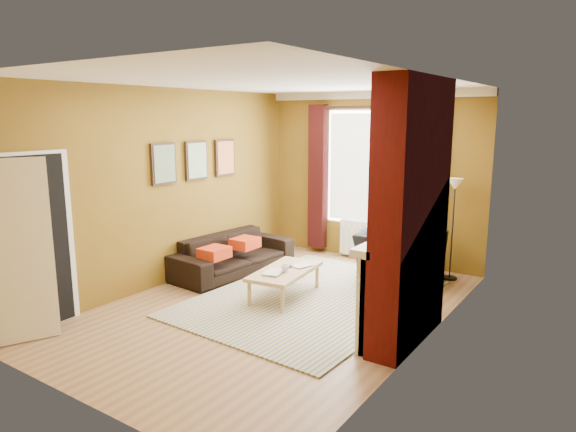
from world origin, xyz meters
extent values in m
plane|color=brown|center=(0.00, 0.00, 0.00)|extent=(5.50, 5.50, 0.00)
cube|color=brown|center=(0.00, 2.75, 1.40)|extent=(3.80, 0.02, 2.80)
cube|color=brown|center=(0.00, -2.75, 1.40)|extent=(3.80, 0.02, 2.80)
cube|color=brown|center=(1.90, 0.00, 1.40)|extent=(0.02, 5.50, 2.80)
cube|color=brown|center=(-1.90, 0.00, 1.40)|extent=(0.02, 5.50, 2.80)
cube|color=white|center=(0.00, 0.00, 2.80)|extent=(3.80, 5.50, 0.01)
cube|color=#480B0A|center=(1.72, 0.00, 1.40)|extent=(0.35, 1.40, 2.80)
cube|color=white|center=(1.53, 0.00, 0.55)|extent=(0.12, 1.30, 1.10)
cube|color=white|center=(1.48, 0.00, 1.08)|extent=(0.22, 1.40, 0.08)
cube|color=white|center=(1.51, -0.58, 0.52)|extent=(0.16, 0.14, 1.04)
cube|color=white|center=(1.51, 0.58, 0.52)|extent=(0.16, 0.14, 1.04)
cube|color=black|center=(1.56, 0.00, 0.45)|extent=(0.06, 0.80, 0.90)
cube|color=black|center=(1.54, 0.00, 0.03)|extent=(0.20, 1.00, 0.06)
cube|color=white|center=(1.49, -0.35, 1.20)|extent=(0.03, 0.12, 0.16)
cube|color=black|center=(1.49, -0.10, 1.19)|extent=(0.03, 0.10, 0.14)
cylinder|color=black|center=(1.49, 0.15, 1.18)|extent=(0.10, 0.10, 0.12)
cube|color=black|center=(1.53, 0.00, 1.85)|extent=(0.03, 0.60, 0.75)
cube|color=#9B6634|center=(1.51, 0.00, 1.85)|extent=(0.01, 0.52, 0.66)
cube|color=white|center=(0.00, 2.71, 2.74)|extent=(3.80, 0.08, 0.12)
cube|color=white|center=(0.00, 2.72, 1.55)|extent=(1.60, 0.04, 1.90)
cube|color=white|center=(0.00, 2.68, 1.55)|extent=(1.50, 0.02, 1.80)
cube|color=white|center=(0.00, 2.70, 1.55)|extent=(0.06, 0.04, 1.90)
cube|color=#340C0B|center=(-0.98, 2.63, 1.35)|extent=(0.30, 0.16, 2.50)
cube|color=#340C0B|center=(0.98, 2.63, 1.35)|extent=(0.30, 0.16, 2.50)
cylinder|color=black|center=(0.00, 2.63, 2.55)|extent=(2.30, 0.05, 0.05)
cube|color=white|center=(0.00, 2.65, 0.35)|extent=(1.00, 0.10, 0.60)
cube|color=white|center=(-0.45, 2.59, 0.35)|extent=(0.04, 0.03, 0.56)
cube|color=white|center=(-0.34, 2.59, 0.35)|extent=(0.04, 0.03, 0.56)
cube|color=white|center=(-0.23, 2.59, 0.35)|extent=(0.04, 0.03, 0.56)
cube|color=white|center=(-0.12, 2.59, 0.35)|extent=(0.04, 0.03, 0.56)
cube|color=white|center=(-0.01, 2.59, 0.35)|extent=(0.04, 0.03, 0.56)
cube|color=white|center=(0.10, 2.59, 0.35)|extent=(0.04, 0.03, 0.56)
cube|color=white|center=(0.21, 2.59, 0.35)|extent=(0.04, 0.03, 0.56)
cube|color=white|center=(0.32, 2.59, 0.35)|extent=(0.04, 0.03, 0.56)
cube|color=white|center=(0.43, 2.59, 0.35)|extent=(0.04, 0.03, 0.56)
cube|color=black|center=(-1.87, -0.10, 1.75)|extent=(0.04, 0.44, 0.58)
cube|color=#B5C62E|center=(-1.84, -0.10, 1.75)|extent=(0.01, 0.38, 0.52)
cube|color=black|center=(-1.87, 0.55, 1.75)|extent=(0.04, 0.44, 0.58)
cube|color=green|center=(-1.84, 0.55, 1.75)|extent=(0.01, 0.38, 0.52)
cube|color=black|center=(-1.87, 1.20, 1.75)|extent=(0.04, 0.44, 0.58)
cube|color=red|center=(-1.84, 1.20, 1.75)|extent=(0.01, 0.38, 0.52)
cube|color=white|center=(-1.88, -2.05, 1.00)|extent=(0.05, 0.94, 2.06)
cube|color=black|center=(-1.85, -2.05, 1.00)|extent=(0.02, 0.80, 1.98)
cube|color=white|center=(-1.68, -2.41, 1.00)|extent=(0.37, 0.74, 1.98)
imported|color=#467D37|center=(1.49, 0.45, 1.26)|extent=(0.14, 0.10, 0.27)
cube|color=#B92E0F|center=(-1.27, 0.24, 0.47)|extent=(0.34, 0.40, 0.16)
cube|color=#B92E0F|center=(-1.27, 0.94, 0.47)|extent=(0.34, 0.40, 0.16)
cube|color=teal|center=(0.20, 0.52, 0.01)|extent=(2.68, 3.60, 0.02)
imported|color=black|center=(-1.42, 0.84, 0.30)|extent=(0.98, 2.11, 0.60)
imported|color=black|center=(0.89, 1.89, 0.37)|extent=(1.19, 1.06, 0.74)
cube|color=tan|center=(-0.11, 0.35, 0.37)|extent=(0.74, 1.25, 0.05)
cylinder|color=tan|center=(-0.28, -0.21, 0.17)|extent=(0.06, 0.06, 0.35)
cylinder|color=tan|center=(0.19, -0.15, 0.17)|extent=(0.06, 0.06, 0.35)
cylinder|color=tan|center=(-0.42, 0.85, 0.17)|extent=(0.06, 0.06, 0.35)
cylinder|color=tan|center=(0.05, 0.91, 0.17)|extent=(0.06, 0.06, 0.35)
cylinder|color=olive|center=(0.62, 2.40, 0.25)|extent=(0.46, 0.46, 0.51)
cylinder|color=black|center=(1.48, 2.40, 0.01)|extent=(0.22, 0.22, 0.03)
cylinder|color=black|center=(1.48, 2.40, 0.73)|extent=(0.02, 0.02, 1.40)
cone|color=beige|center=(1.48, 2.40, 1.44)|extent=(0.22, 0.22, 0.17)
imported|color=#999999|center=(-0.24, 0.08, 0.41)|extent=(0.29, 0.35, 0.03)
imported|color=#999999|center=(-0.10, 0.63, 0.41)|extent=(0.27, 0.32, 0.02)
imported|color=#999999|center=(-0.04, 0.24, 0.44)|extent=(0.12, 0.12, 0.10)
cube|color=black|center=(-0.12, 0.49, 0.41)|extent=(0.05, 0.15, 0.02)
camera|label=1|loc=(3.60, -5.08, 2.41)|focal=32.00mm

